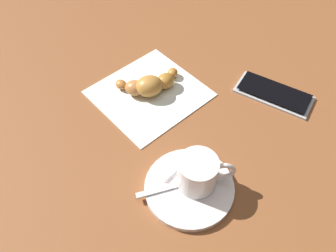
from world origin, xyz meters
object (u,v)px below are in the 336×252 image
espresso_cup (199,173)px  napkin (151,92)px  saucer (189,188)px  croissant (151,84)px  cell_phone (274,93)px  teaspoon (185,183)px  sugar_packet (173,167)px

espresso_cup → napkin: bearing=175.1°
saucer → espresso_cup: espresso_cup is taller
croissant → cell_phone: size_ratio=0.86×
cell_phone → espresso_cup: bearing=-65.1°
croissant → espresso_cup: bearing=-5.3°
teaspoon → cell_phone: 0.27m
sugar_packet → croissant: 0.19m
saucer → sugar_packet: size_ratio=2.46×
croissant → cell_phone: croissant is taller
saucer → cell_phone: size_ratio=0.90×
espresso_cup → croissant: bearing=174.7°
napkin → cell_phone: (0.11, 0.21, 0.00)m
saucer → napkin: bearing=171.3°
teaspoon → croissant: croissant is taller
saucer → croissant: 0.23m
croissant → cell_phone: (0.12, 0.21, -0.01)m
espresso_cup → saucer: bearing=-87.3°
espresso_cup → cell_phone: (-0.11, 0.23, -0.03)m
sugar_packet → cell_phone: size_ratio=0.36×
napkin → saucer: bearing=-8.7°
espresso_cup → teaspoon: espresso_cup is taller
sugar_packet → croissant: size_ratio=0.43×
sugar_packet → napkin: sugar_packet is taller
napkin → espresso_cup: bearing=-4.9°
espresso_cup → croissant: espresso_cup is taller
sugar_packet → cell_phone: 0.27m
teaspoon → napkin: bearing=170.0°
teaspoon → saucer: bearing=28.0°
espresso_cup → sugar_packet: espresso_cup is taller
espresso_cup → sugar_packet: 0.05m
saucer → sugar_packet: bearing=-167.8°
teaspoon → napkin: 0.22m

